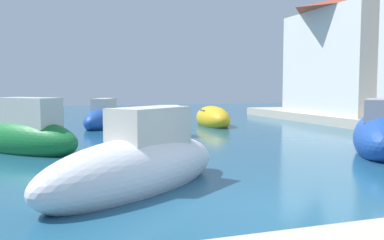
% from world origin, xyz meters
% --- Properties ---
extents(ground, '(80.00, 80.00, 0.00)m').
position_xyz_m(ground, '(0.00, 0.00, 0.00)').
color(ground, '#1E5170').
extents(moored_boat_0, '(4.25, 4.51, 2.03)m').
position_xyz_m(moored_boat_0, '(-4.52, 8.30, 0.51)').
color(moored_boat_0, '#197233').
rests_on(moored_boat_0, ground).
extents(moored_boat_4, '(2.81, 3.66, 1.74)m').
position_xyz_m(moored_boat_4, '(-1.28, 15.22, 0.44)').
color(moored_boat_4, '#1E479E').
rests_on(moored_boat_4, ground).
extents(moored_boat_6, '(4.91, 4.31, 1.95)m').
position_xyz_m(moored_boat_6, '(-1.96, 2.32, 0.47)').
color(moored_boat_6, white).
rests_on(moored_boat_6, ground).
extents(moored_boat_7, '(1.76, 3.93, 1.34)m').
position_xyz_m(moored_boat_7, '(4.38, 14.55, 0.37)').
color(moored_boat_7, gold).
rests_on(moored_boat_7, ground).
extents(moored_boat_9, '(1.62, 3.31, 1.53)m').
position_xyz_m(moored_boat_9, '(0.97, 10.89, 0.39)').
color(moored_boat_9, teal).
rests_on(moored_boat_9, ground).
extents(waterfront_building_annex, '(5.83, 7.38, 6.79)m').
position_xyz_m(waterfront_building_annex, '(13.00, 13.93, 3.95)').
color(waterfront_building_annex, white).
rests_on(waterfront_building_annex, quay_promenade).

